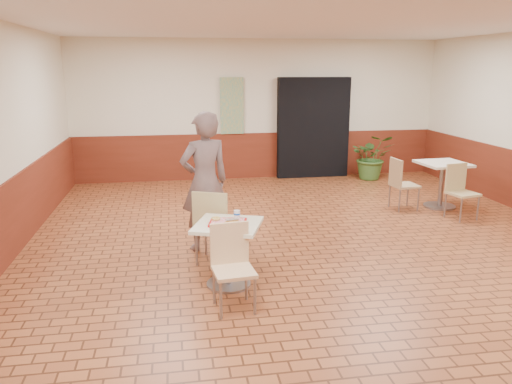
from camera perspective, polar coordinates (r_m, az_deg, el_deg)
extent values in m
cube|color=brown|center=(6.57, 7.87, -7.54)|extent=(8.00, 10.00, 0.01)
cube|color=white|center=(6.15, 8.86, 19.46)|extent=(8.00, 10.00, 0.01)
cube|color=beige|center=(11.02, 0.34, 9.35)|extent=(8.00, 0.01, 3.00)
cube|color=#622212|center=(11.13, 0.35, 4.21)|extent=(8.00, 0.04, 1.00)
cube|color=black|center=(11.21, 6.54, 7.29)|extent=(1.60, 0.22, 2.20)
cube|color=gray|center=(10.87, -2.77, 9.80)|extent=(0.50, 0.03, 1.20)
cube|color=beige|center=(5.52, -3.24, -3.80)|extent=(0.69, 0.69, 0.04)
cylinder|color=gray|center=(5.65, -3.19, -7.34)|extent=(0.08, 0.08, 0.69)
cylinder|color=gray|center=(5.78, -3.14, -10.41)|extent=(0.50, 0.50, 0.03)
cube|color=#E9C08C|center=(5.08, -2.56, -9.07)|extent=(0.44, 0.44, 0.04)
cube|color=#E9C08C|center=(5.15, -3.05, -5.85)|extent=(0.40, 0.07, 0.44)
cylinder|color=gray|center=(4.98, -4.04, -12.30)|extent=(0.03, 0.03, 0.39)
cylinder|color=gray|center=(5.05, -0.13, -11.85)|extent=(0.03, 0.03, 0.39)
cylinder|color=gray|center=(5.29, -4.82, -10.68)|extent=(0.03, 0.03, 0.39)
cylinder|color=gray|center=(5.36, -1.14, -10.30)|extent=(0.03, 0.03, 0.39)
cube|color=tan|center=(6.30, -4.70, -4.05)|extent=(0.57, 0.57, 0.04)
cube|color=tan|center=(6.05, -5.30, -2.27)|extent=(0.42, 0.19, 0.48)
cylinder|color=gray|center=(6.50, -2.58, -5.64)|extent=(0.03, 0.03, 0.43)
cylinder|color=gray|center=(6.60, -5.75, -5.38)|extent=(0.03, 0.03, 0.43)
cylinder|color=gray|center=(6.16, -3.48, -6.79)|extent=(0.03, 0.03, 0.43)
cylinder|color=gray|center=(6.27, -6.82, -6.49)|extent=(0.03, 0.03, 0.43)
imported|color=#6C5653|center=(6.64, -5.88, 1.15)|extent=(0.79, 0.64, 1.86)
cube|color=red|center=(5.51, -3.25, -3.50)|extent=(0.40, 0.31, 0.02)
cube|color=#E18585|center=(5.51, -3.25, -3.38)|extent=(0.36, 0.27, 0.00)
torus|color=gold|center=(5.57, -4.61, -3.04)|extent=(0.12, 0.12, 0.03)
ellipsoid|color=#C6843A|center=(5.44, -2.75, -3.36)|extent=(0.17, 0.11, 0.04)
cube|color=beige|center=(5.43, -2.75, -3.11)|extent=(0.15, 0.09, 0.01)
ellipsoid|color=#BA8D19|center=(5.42, -3.43, -3.54)|extent=(0.04, 0.04, 0.03)
cylinder|color=silver|center=(5.61, -2.20, -2.56)|extent=(0.07, 0.07, 0.09)
cylinder|color=blue|center=(5.61, -2.20, -2.51)|extent=(0.07, 0.07, 0.02)
cube|color=beige|center=(9.26, 20.61, 3.06)|extent=(0.76, 0.76, 0.04)
cylinder|color=gray|center=(9.34, 20.40, 0.65)|extent=(0.08, 0.08, 0.76)
cylinder|color=gray|center=(9.43, 20.21, -1.51)|extent=(0.55, 0.55, 0.03)
cube|color=tan|center=(8.99, 16.62, 0.73)|extent=(0.44, 0.44, 0.04)
cube|color=tan|center=(8.85, 15.68, 2.22)|extent=(0.06, 0.41, 0.45)
cylinder|color=gray|center=(8.98, 18.06, -0.84)|extent=(0.03, 0.03, 0.40)
cylinder|color=gray|center=(9.28, 16.94, -0.30)|extent=(0.03, 0.03, 0.40)
cylinder|color=gray|center=(8.81, 16.08, -0.99)|extent=(0.03, 0.03, 0.40)
cylinder|color=gray|center=(9.11, 15.01, -0.43)|extent=(0.03, 0.03, 0.40)
cube|color=#CDB77B|center=(8.74, 22.56, -0.18)|extent=(0.48, 0.48, 0.04)
cube|color=#CDB77B|center=(8.81, 21.88, 1.63)|extent=(0.41, 0.11, 0.45)
cylinder|color=gray|center=(8.55, 22.38, -1.97)|extent=(0.03, 0.03, 0.40)
cylinder|color=gray|center=(8.79, 24.03, -1.72)|extent=(0.03, 0.03, 0.40)
cylinder|color=gray|center=(8.79, 20.82, -1.40)|extent=(0.03, 0.03, 0.40)
cylinder|color=gray|center=(9.03, 22.47, -1.17)|extent=(0.03, 0.03, 0.40)
imported|color=#396528|center=(11.25, 13.12, 3.94)|extent=(1.07, 0.99, 1.00)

